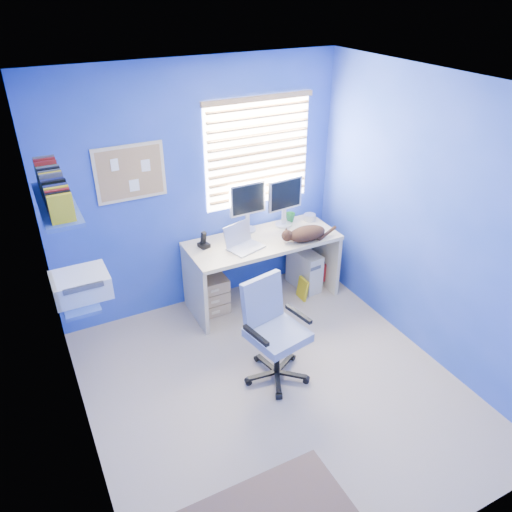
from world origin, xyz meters
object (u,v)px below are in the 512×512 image
laptop (246,239)px  cat (307,233)px  tower_pc (304,269)px  office_chair (274,343)px  desk (262,270)px

laptop → cat: (0.64, -0.12, -0.04)m
laptop → tower_pc: size_ratio=0.73×
office_chair → cat: bearing=45.3°
laptop → office_chair: size_ratio=0.36×
desk → office_chair: size_ratio=1.71×
laptop → cat: 0.65m
laptop → cat: laptop is taller
laptop → cat: bearing=-27.8°
cat → tower_pc: 0.65m
desk → laptop: bearing=-158.3°
tower_pc → office_chair: size_ratio=0.49×
desk → cat: (0.40, -0.22, 0.44)m
cat → tower_pc: cat is taller
desk → laptop: (-0.24, -0.10, 0.48)m
tower_pc → cat: bearing=-127.9°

